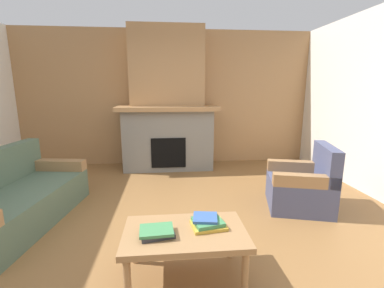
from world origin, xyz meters
TOP-DOWN VIEW (x-y plane):
  - ground at (0.00, 0.00)m, footprint 9.00×9.00m
  - wall_back_wood_panel at (0.00, 3.00)m, footprint 6.00×0.12m
  - fireplace at (0.00, 2.62)m, footprint 1.90×0.82m
  - couch at (-1.81, 0.47)m, footprint 1.10×1.90m
  - armchair at (1.75, 0.58)m, footprint 0.93×0.93m
  - coffee_table at (0.11, -0.64)m, footprint 1.00×0.60m
  - book_stack_near_edge at (-0.11, -0.69)m, footprint 0.29×0.22m
  - book_stack_center at (0.30, -0.58)m, footprint 0.30×0.26m

SIDE VIEW (x-z plane):
  - ground at x=0.00m, z-range 0.00..0.00m
  - couch at x=-1.81m, z-range -0.14..0.71m
  - armchair at x=1.75m, z-range -0.13..0.72m
  - coffee_table at x=0.11m, z-range 0.16..0.59m
  - book_stack_near_edge at x=-0.11m, z-range 0.43..0.49m
  - book_stack_center at x=0.30m, z-range 0.43..0.51m
  - fireplace at x=0.00m, z-range -0.19..2.51m
  - wall_back_wood_panel at x=0.00m, z-range 0.00..2.70m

